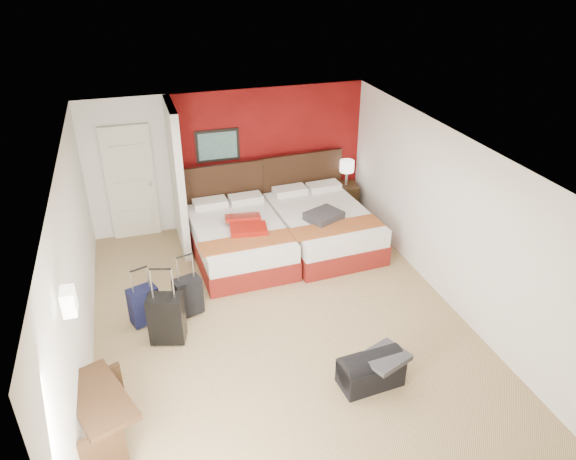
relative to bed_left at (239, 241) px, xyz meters
name	(u,v)px	position (x,y,z in m)	size (l,w,h in m)	color
ground	(280,322)	(0.16, -1.88, -0.31)	(6.50, 6.50, 0.00)	tan
room_walls	(159,212)	(-1.25, -0.46, 0.95)	(5.02, 6.52, 2.50)	white
red_accent_panel	(269,155)	(0.91, 1.35, 0.94)	(3.50, 0.04, 2.50)	maroon
partition_wall	(177,179)	(-0.84, 0.73, 0.94)	(0.12, 1.20, 2.50)	silver
entry_door	(131,183)	(-1.59, 1.32, 0.71)	(0.82, 0.06, 2.05)	silver
bed_left	(239,241)	(0.00, 0.00, 0.00)	(1.45, 2.08, 0.62)	white
bed_right	(322,228)	(1.49, 0.03, 0.01)	(1.50, 2.14, 0.64)	white
red_suitcase_open	(246,224)	(0.10, -0.10, 0.36)	(0.58, 0.80, 0.10)	#9D160D
jacket_bundle	(324,216)	(1.39, -0.27, 0.40)	(0.56, 0.45, 0.13)	#37373C
nightstand	(345,199)	(2.33, 1.03, 0.00)	(0.44, 0.44, 0.61)	#312010
table_lamp	(347,173)	(2.33, 1.03, 0.54)	(0.27, 0.27, 0.48)	white
suitcase_black	(167,320)	(-1.37, -1.83, 0.03)	(0.45, 0.28, 0.68)	black
suitcase_charcoal	(188,298)	(-1.03, -1.31, -0.04)	(0.37, 0.23, 0.55)	black
suitcase_navy	(144,307)	(-1.64, -1.34, -0.04)	(0.39, 0.24, 0.54)	black
duffel_bag	(371,371)	(0.86, -3.34, -0.12)	(0.74, 0.40, 0.38)	black
jacket_draped	(385,357)	(1.01, -3.39, 0.10)	(0.50, 0.42, 0.07)	#3B3B40
desk	(104,425)	(-2.16, -3.46, 0.10)	(0.49, 0.98, 0.81)	#311E10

